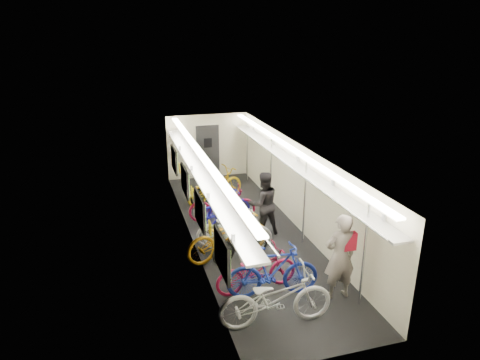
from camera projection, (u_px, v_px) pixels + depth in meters
train_car_shell at (226, 169)px, 11.84m from camera, size 10.00×10.00×10.00m
bicycle_0 at (276, 298)px, 7.96m from camera, size 2.22×0.90×1.14m
bicycle_1 at (273, 271)px, 8.82m from camera, size 2.01×0.79×1.17m
bicycle_2 at (257, 270)px, 9.07m from camera, size 1.89×0.83×0.97m
bicycle_3 at (241, 242)px, 10.27m from camera, size 1.63×0.83×0.95m
bicycle_4 at (228, 236)px, 10.36m from camera, size 2.32×1.28×1.15m
bicycle_5 at (237, 230)px, 10.73m from camera, size 1.86×1.05×1.08m
bicycle_6 at (229, 225)px, 11.16m from camera, size 1.87×0.83×0.95m
bicycle_7 at (224, 208)px, 12.14m from camera, size 1.81×0.94×1.05m
bicycle_8 at (222, 204)px, 12.41m from camera, size 2.01×0.90×1.02m
bicycle_9 at (211, 189)px, 13.75m from camera, size 1.61×0.90×0.93m
bicycle_10 at (215, 186)px, 13.75m from camera, size 2.23×1.52×1.11m
passenger_near at (340, 257)px, 8.70m from camera, size 0.69×0.46×1.87m
passenger_mid at (263, 204)px, 11.48m from camera, size 0.92×0.74×1.78m
backpack at (350, 241)px, 8.58m from camera, size 0.26×0.15×0.38m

